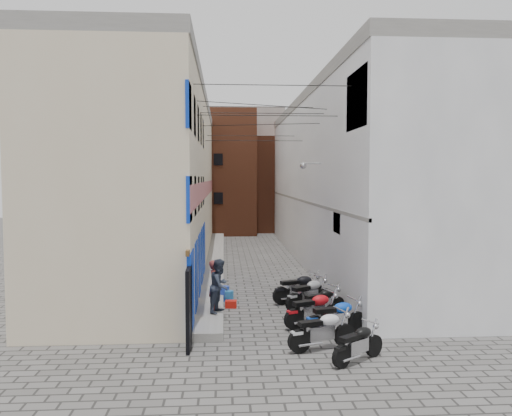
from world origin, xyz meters
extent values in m
plane|color=#565350|center=(0.00, 0.00, 0.00)|extent=(90.00, 90.00, 0.00)
cube|color=gray|center=(-2.05, 13.00, 0.12)|extent=(0.90, 26.00, 0.25)
cube|color=beige|center=(-5.00, 13.00, 4.25)|extent=(5.00, 26.00, 8.50)
cube|color=#C06C6D|center=(-2.54, 13.00, 4.00)|extent=(0.10, 26.00, 0.80)
cube|color=#0B32B2|center=(-2.53, 4.90, 1.30)|extent=(0.12, 10.20, 2.40)
cube|color=#0B32B2|center=(-2.55, 4.90, 5.30)|extent=(0.10, 10.20, 4.00)
cube|color=gray|center=(-5.00, 13.00, 8.75)|extent=(5.10, 26.00, 0.50)
cube|color=black|center=(-2.52, -0.40, 1.10)|extent=(0.10, 1.20, 2.20)
cube|color=silver|center=(5.00, 13.00, 4.25)|extent=(5.00, 26.00, 8.50)
cube|color=#0B32B2|center=(2.55, 1.50, 7.00)|extent=(0.10, 2.40, 1.80)
cube|color=white|center=(2.56, 4.00, 3.00)|extent=(0.08, 1.00, 0.70)
cylinder|color=#B2B2B7|center=(2.15, 7.00, 5.20)|extent=(0.80, 0.06, 0.06)
sphere|color=#B2B2B7|center=(1.75, 7.00, 5.10)|extent=(0.28, 0.28, 0.28)
cube|color=gray|center=(5.00, 13.00, 8.75)|extent=(5.10, 26.00, 0.50)
cube|color=gray|center=(2.54, 13.00, 3.40)|extent=(0.10, 26.00, 0.12)
cube|color=brown|center=(-2.00, 28.00, 5.00)|extent=(6.00, 6.00, 10.00)
cube|color=brown|center=(3.00, 30.00, 4.00)|extent=(5.00, 6.00, 8.00)
cube|color=gray|center=(0.00, 34.00, 5.50)|extent=(8.00, 5.00, 11.00)
cube|color=black|center=(0.00, 25.20, 1.20)|extent=(2.00, 0.30, 2.40)
cylinder|color=black|center=(0.00, 2.00, 7.50)|extent=(5.20, 0.02, 0.02)
cylinder|color=black|center=(0.00, 4.00, 6.80)|extent=(5.20, 0.02, 0.02)
cylinder|color=black|center=(0.00, 6.50, 7.20)|extent=(5.20, 0.02, 0.02)
cylinder|color=black|center=(0.00, 9.00, 7.80)|extent=(5.20, 0.02, 0.02)
cylinder|color=black|center=(0.00, 12.00, 6.50)|extent=(5.20, 0.02, 0.02)
cylinder|color=black|center=(0.00, 15.00, 7.00)|extent=(5.20, 0.02, 0.02)
cylinder|color=black|center=(0.00, 5.00, 7.30)|extent=(5.65, 2.07, 0.02)
cylinder|color=black|center=(0.00, 8.00, 6.90)|extent=(5.80, 1.58, 0.02)
imported|color=brown|center=(-1.88, 2.63, 1.07)|extent=(0.42, 0.61, 1.63)
imported|color=#2D3443|center=(-1.71, 2.23, 1.12)|extent=(0.95, 1.04, 1.73)
cylinder|color=#2577BD|center=(-1.39, 4.16, 0.25)|extent=(0.42, 0.42, 0.50)
cylinder|color=blue|center=(-1.55, 4.71, 0.27)|extent=(0.45, 0.45, 0.55)
cube|color=red|center=(-1.33, 3.72, 0.12)|extent=(0.42, 0.33, 0.25)
camera|label=1|loc=(-1.56, -13.73, 4.61)|focal=35.00mm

